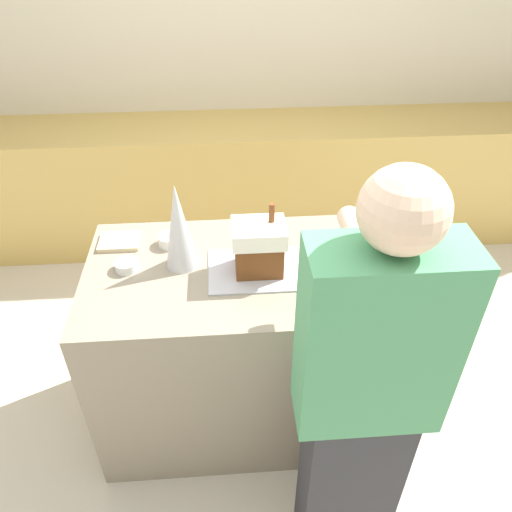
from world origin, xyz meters
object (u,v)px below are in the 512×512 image
at_px(candy_bowl_beside_tree, 170,239).
at_px(person, 364,398).
at_px(mug, 385,272).
at_px(cookbook, 120,241).
at_px(baking_tray, 259,270).
at_px(gingerbread_house, 259,246).
at_px(candy_bowl_far_right, 338,245).
at_px(candy_bowl_near_tray_right, 373,241).
at_px(candy_bowl_center_rear, 126,265).
at_px(decorative_tree, 179,227).

distance_m(candy_bowl_beside_tree, person, 1.11).
relative_size(candy_bowl_beside_tree, mug, 1.03).
relative_size(candy_bowl_beside_tree, cookbook, 0.56).
relative_size(baking_tray, cookbook, 2.34).
height_order(gingerbread_house, cookbook, gingerbread_house).
xyz_separation_m(gingerbread_house, cookbook, (-0.62, 0.25, -0.12)).
distance_m(candy_bowl_far_right, person, 0.78).
bearing_deg(candy_bowl_far_right, mug, -58.15).
bearing_deg(cookbook, candy_bowl_near_tray_right, -5.28).
height_order(candy_bowl_far_right, cookbook, candy_bowl_far_right).
relative_size(candy_bowl_center_rear, candy_bowl_far_right, 0.78).
xyz_separation_m(candy_bowl_center_rear, candy_bowl_near_tray_right, (1.10, 0.09, 0.00)).
bearing_deg(person, gingerbread_house, 114.70).
distance_m(baking_tray, mug, 0.53).
bearing_deg(person, baking_tray, 114.73).
xyz_separation_m(candy_bowl_beside_tree, candy_bowl_near_tray_right, (0.92, -0.08, -0.00)).
height_order(candy_bowl_far_right, mug, mug).
bearing_deg(baking_tray, mug, -12.19).
xyz_separation_m(decorative_tree, mug, (0.84, -0.18, -0.15)).
bearing_deg(candy_bowl_near_tray_right, decorative_tree, -175.09).
relative_size(decorative_tree, mug, 3.93).
height_order(decorative_tree, person, person).
relative_size(candy_bowl_beside_tree, person, 0.06).
distance_m(candy_bowl_near_tray_right, cookbook, 1.16).
xyz_separation_m(baking_tray, cookbook, (-0.62, 0.25, 0.01)).
height_order(gingerbread_house, candy_bowl_far_right, gingerbread_house).
relative_size(baking_tray, decorative_tree, 1.09).
bearing_deg(cookbook, candy_bowl_beside_tree, -6.97).
bearing_deg(baking_tray, person, -65.27).
relative_size(gingerbread_house, mug, 3.07).
height_order(gingerbread_house, mug, gingerbread_house).
distance_m(baking_tray, decorative_tree, 0.38).
bearing_deg(candy_bowl_far_right, cookbook, 172.88).
distance_m(candy_bowl_far_right, mug, 0.28).
height_order(baking_tray, mug, mug).
bearing_deg(decorative_tree, baking_tray, -11.80).
bearing_deg(decorative_tree, cookbook, 148.59).
distance_m(gingerbread_house, cookbook, 0.68).
bearing_deg(mug, decorative_tree, 167.96).
bearing_deg(mug, candy_bowl_far_right, 121.85).
bearing_deg(decorative_tree, candy_bowl_near_tray_right, 4.91).
distance_m(cookbook, mug, 1.19).
height_order(baking_tray, candy_bowl_near_tray_right, candy_bowl_near_tray_right).
bearing_deg(candy_bowl_far_right, baking_tray, -161.15).
height_order(baking_tray, person, person).
bearing_deg(baking_tray, candy_bowl_near_tray_right, 14.89).
relative_size(candy_bowl_center_rear, candy_bowl_near_tray_right, 0.79).
height_order(candy_bowl_center_rear, candy_bowl_near_tray_right, candy_bowl_near_tray_right).
distance_m(decorative_tree, candy_bowl_near_tray_right, 0.88).
height_order(candy_bowl_far_right, person, person).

